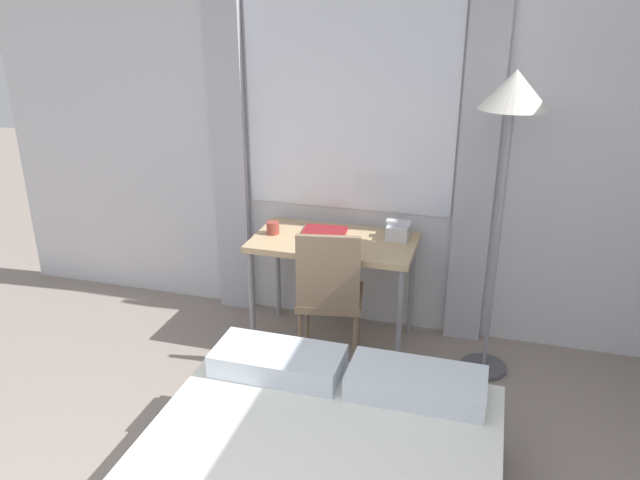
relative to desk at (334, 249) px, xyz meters
The scene contains 7 objects.
wall_back_with_window 0.77m from the desk, 94.16° to the left, with size 5.25×0.13×2.70m.
desk is the anchor object (origin of this frame).
desk_chair 0.33m from the desk, 80.41° to the right, with size 0.46×0.46×0.93m.
standing_lamp 1.36m from the desk, ahead, with size 0.38×0.38×1.85m.
telephone 0.43m from the desk, 19.53° to the left, with size 0.16×0.18×0.12m.
book 0.14m from the desk, 136.56° to the left, with size 0.30×0.23×0.02m.
mug 0.43m from the desk, behind, with size 0.08×0.08×0.08m.
Camera 1 is at (0.98, -0.97, 2.23)m, focal length 35.00 mm.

